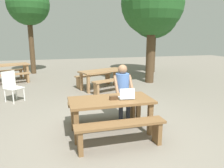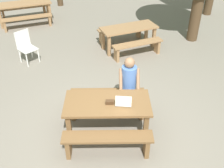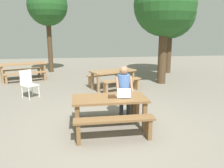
{
  "view_description": "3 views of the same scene",
  "coord_description": "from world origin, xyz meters",
  "px_view_note": "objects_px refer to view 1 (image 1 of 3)",
  "views": [
    {
      "loc": [
        -1.06,
        -3.95,
        1.95
      ],
      "look_at": [
        0.09,
        0.25,
        0.97
      ],
      "focal_mm": 34.08,
      "sensor_mm": 36.0,
      "label": 1
    },
    {
      "loc": [
        0.03,
        -3.97,
        3.89
      ],
      "look_at": [
        0.09,
        0.25,
        0.97
      ],
      "focal_mm": 42.42,
      "sensor_mm": 36.0,
      "label": 2
    },
    {
      "loc": [
        -0.69,
        -4.8,
        2.13
      ],
      "look_at": [
        0.09,
        0.25,
        0.97
      ],
      "focal_mm": 36.14,
      "sensor_mm": 36.0,
      "label": 3
    }
  ],
  "objects_px": {
    "picnic_table_mid": "(103,73)",
    "tree_right": "(152,4)",
    "picnic_table_front": "(111,104)",
    "plastic_chair": "(12,86)",
    "small_pouch": "(114,98)",
    "tree_left": "(28,5)",
    "laptop": "(126,96)",
    "tree_rear": "(154,14)",
    "person_seated": "(123,88)",
    "picnic_table_rear": "(3,67)"
  },
  "relations": [
    {
      "from": "picnic_table_mid",
      "to": "tree_right",
      "type": "distance_m",
      "value": 3.46
    },
    {
      "from": "picnic_table_front",
      "to": "plastic_chair",
      "type": "bearing_deg",
      "value": 128.83
    },
    {
      "from": "small_pouch",
      "to": "plastic_chair",
      "type": "distance_m",
      "value": 3.79
    },
    {
      "from": "picnic_table_mid",
      "to": "tree_left",
      "type": "bearing_deg",
      "value": 101.41
    },
    {
      "from": "laptop",
      "to": "small_pouch",
      "type": "bearing_deg",
      "value": 1.87
    },
    {
      "from": "small_pouch",
      "to": "plastic_chair",
      "type": "xyz_separation_m",
      "value": [
        -2.37,
        2.94,
        -0.27
      ]
    },
    {
      "from": "tree_left",
      "to": "tree_rear",
      "type": "relative_size",
      "value": 1.04
    },
    {
      "from": "tree_right",
      "to": "small_pouch",
      "type": "bearing_deg",
      "value": -123.1
    },
    {
      "from": "plastic_chair",
      "to": "tree_left",
      "type": "distance_m",
      "value": 5.92
    },
    {
      "from": "picnic_table_front",
      "to": "person_seated",
      "type": "xyz_separation_m",
      "value": [
        0.46,
        0.62,
        0.17
      ]
    },
    {
      "from": "person_seated",
      "to": "picnic_table_rear",
      "type": "bearing_deg",
      "value": 124.18
    },
    {
      "from": "person_seated",
      "to": "tree_left",
      "type": "xyz_separation_m",
      "value": [
        -2.59,
        7.37,
        2.7
      ]
    },
    {
      "from": "laptop",
      "to": "plastic_chair",
      "type": "distance_m",
      "value": 3.97
    },
    {
      "from": "laptop",
      "to": "person_seated",
      "type": "height_order",
      "value": "person_seated"
    },
    {
      "from": "picnic_table_front",
      "to": "person_seated",
      "type": "distance_m",
      "value": 0.79
    },
    {
      "from": "laptop",
      "to": "plastic_chair",
      "type": "height_order",
      "value": "laptop"
    },
    {
      "from": "plastic_chair",
      "to": "tree_left",
      "type": "height_order",
      "value": "tree_left"
    },
    {
      "from": "picnic_table_front",
      "to": "picnic_table_mid",
      "type": "height_order",
      "value": "picnic_table_front"
    },
    {
      "from": "person_seated",
      "to": "picnic_table_mid",
      "type": "xyz_separation_m",
      "value": [
        0.21,
        3.07,
        -0.19
      ]
    },
    {
      "from": "picnic_table_front",
      "to": "tree_rear",
      "type": "distance_m",
      "value": 8.31
    },
    {
      "from": "small_pouch",
      "to": "picnic_table_rear",
      "type": "bearing_deg",
      "value": 118.11
    },
    {
      "from": "laptop",
      "to": "picnic_table_mid",
      "type": "distance_m",
      "value": 3.78
    },
    {
      "from": "picnic_table_mid",
      "to": "tree_right",
      "type": "height_order",
      "value": "tree_right"
    },
    {
      "from": "laptop",
      "to": "picnic_table_mid",
      "type": "bearing_deg",
      "value": -89.16
    },
    {
      "from": "tree_left",
      "to": "tree_right",
      "type": "relative_size",
      "value": 1.02
    },
    {
      "from": "tree_rear",
      "to": "plastic_chair",
      "type": "bearing_deg",
      "value": -149.28
    },
    {
      "from": "person_seated",
      "to": "tree_right",
      "type": "bearing_deg",
      "value": 56.63
    },
    {
      "from": "plastic_chair",
      "to": "picnic_table_rear",
      "type": "relative_size",
      "value": 0.43
    },
    {
      "from": "tree_right",
      "to": "tree_rear",
      "type": "height_order",
      "value": "tree_right"
    },
    {
      "from": "picnic_table_rear",
      "to": "tree_rear",
      "type": "relative_size",
      "value": 0.48
    },
    {
      "from": "plastic_chair",
      "to": "tree_left",
      "type": "relative_size",
      "value": 0.2
    },
    {
      "from": "small_pouch",
      "to": "tree_rear",
      "type": "distance_m",
      "value": 8.28
    },
    {
      "from": "tree_right",
      "to": "tree_rear",
      "type": "bearing_deg",
      "value": 62.29
    },
    {
      "from": "tree_left",
      "to": "tree_right",
      "type": "height_order",
      "value": "tree_left"
    },
    {
      "from": "person_seated",
      "to": "tree_left",
      "type": "height_order",
      "value": "tree_left"
    },
    {
      "from": "picnic_table_front",
      "to": "tree_right",
      "type": "bearing_deg",
      "value": 56.2
    },
    {
      "from": "person_seated",
      "to": "tree_right",
      "type": "relative_size",
      "value": 0.29
    },
    {
      "from": "picnic_table_mid",
      "to": "tree_right",
      "type": "xyz_separation_m",
      "value": [
        2.21,
        0.6,
        2.6
      ]
    },
    {
      "from": "person_seated",
      "to": "picnic_table_mid",
      "type": "bearing_deg",
      "value": 86.03
    },
    {
      "from": "picnic_table_rear",
      "to": "picnic_table_front",
      "type": "bearing_deg",
      "value": -82.26
    },
    {
      "from": "plastic_chair",
      "to": "small_pouch",
      "type": "bearing_deg",
      "value": -96.36
    },
    {
      "from": "picnic_table_rear",
      "to": "tree_right",
      "type": "distance_m",
      "value": 6.73
    },
    {
      "from": "picnic_table_front",
      "to": "plastic_chair",
      "type": "xyz_separation_m",
      "value": [
        -2.33,
        2.89,
        -0.12
      ]
    },
    {
      "from": "tree_right",
      "to": "tree_left",
      "type": "bearing_deg",
      "value": 143.58
    },
    {
      "from": "picnic_table_mid",
      "to": "plastic_chair",
      "type": "bearing_deg",
      "value": 173.31
    },
    {
      "from": "tree_rear",
      "to": "picnic_table_mid",
      "type": "bearing_deg",
      "value": -138.84
    },
    {
      "from": "small_pouch",
      "to": "picnic_table_rear",
      "type": "distance_m",
      "value": 6.77
    },
    {
      "from": "small_pouch",
      "to": "tree_left",
      "type": "relative_size",
      "value": 0.03
    },
    {
      "from": "tree_rear",
      "to": "small_pouch",
      "type": "bearing_deg",
      "value": -121.22
    },
    {
      "from": "small_pouch",
      "to": "picnic_table_rear",
      "type": "relative_size",
      "value": 0.07
    }
  ]
}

